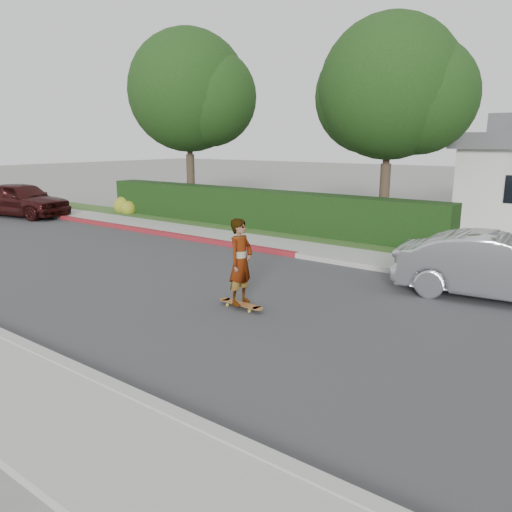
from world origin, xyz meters
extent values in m
plane|color=slate|center=(0.00, 0.00, 0.00)|extent=(120.00, 120.00, 0.00)
cube|color=#2D2D30|center=(0.00, 0.00, 0.01)|extent=(60.00, 8.00, 0.01)
cube|color=#9E9E99|center=(0.00, 4.10, 0.07)|extent=(60.00, 0.20, 0.15)
cube|color=maroon|center=(-5.00, 4.10, 0.08)|extent=(12.00, 0.21, 0.15)
cube|color=gray|center=(0.00, 5.00, 0.06)|extent=(60.00, 1.60, 0.12)
cube|color=#2D4C1E|center=(0.00, 6.60, 0.05)|extent=(60.00, 1.60, 0.10)
cube|color=black|center=(-3.00, 7.20, 0.75)|extent=(15.00, 1.00, 1.50)
sphere|color=#2D4C19|center=(-10.20, 6.80, 0.35)|extent=(0.90, 0.90, 0.90)
sphere|color=#2D4C19|center=(-9.60, 6.60, 0.30)|extent=(0.70, 0.70, 0.70)
cylinder|color=#33261C|center=(-7.50, 8.50, 1.35)|extent=(0.36, 0.36, 2.70)
cylinder|color=#33261C|center=(-7.50, 8.50, 3.38)|extent=(0.24, 0.24, 2.25)
sphere|color=black|center=(-7.50, 8.50, 5.40)|extent=(5.20, 5.20, 5.20)
sphere|color=black|center=(-8.30, 8.90, 5.20)|extent=(4.42, 4.42, 4.42)
sphere|color=black|center=(-6.60, 8.80, 5.10)|extent=(4.16, 4.16, 4.16)
cylinder|color=#33261C|center=(1.50, 9.00, 1.26)|extent=(0.36, 0.36, 2.52)
cylinder|color=#33261C|center=(1.50, 9.00, 3.15)|extent=(0.24, 0.24, 2.10)
sphere|color=black|center=(1.50, 9.00, 5.04)|extent=(4.80, 4.80, 4.80)
sphere|color=black|center=(0.70, 9.40, 4.84)|extent=(4.08, 4.08, 4.08)
sphere|color=black|center=(2.40, 9.30, 4.74)|extent=(3.84, 3.84, 3.84)
cylinder|color=gold|center=(2.22, -0.44, 0.04)|extent=(0.06, 0.04, 0.06)
cylinder|color=gold|center=(2.23, -0.27, 0.04)|extent=(0.06, 0.04, 0.06)
cylinder|color=gold|center=(2.81, -0.47, 0.04)|extent=(0.06, 0.04, 0.06)
cylinder|color=gold|center=(2.82, -0.30, 0.04)|extent=(0.06, 0.04, 0.06)
cube|color=silver|center=(2.22, -0.36, 0.08)|extent=(0.06, 0.18, 0.02)
cube|color=silver|center=(2.81, -0.38, 0.08)|extent=(0.06, 0.18, 0.02)
cube|color=brown|center=(2.52, -0.37, 0.10)|extent=(0.90, 0.26, 0.02)
cylinder|color=brown|center=(2.08, -0.35, 0.10)|extent=(0.23, 0.23, 0.02)
cylinder|color=brown|center=(2.96, -0.39, 0.10)|extent=(0.23, 0.23, 0.02)
imported|color=white|center=(2.52, -0.37, 0.97)|extent=(0.45, 0.65, 1.72)
imported|color=#A7A8AE|center=(6.47, 3.41, 0.69)|extent=(4.38, 2.05, 1.39)
imported|color=black|center=(-12.97, 3.50, 0.77)|extent=(4.76, 2.63, 1.53)
camera|label=1|loc=(8.52, -7.81, 3.32)|focal=35.00mm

